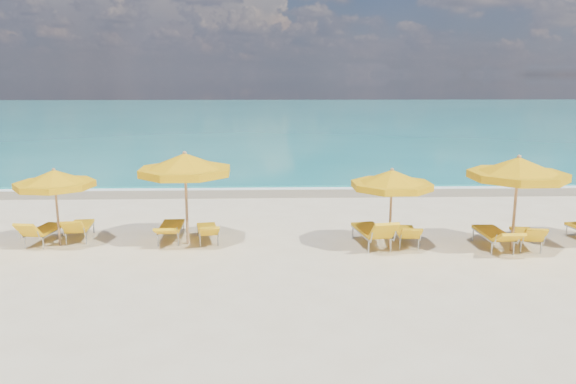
{
  "coord_description": "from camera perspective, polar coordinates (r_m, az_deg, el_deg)",
  "views": [
    {
      "loc": [
        -0.5,
        -14.43,
        4.54
      ],
      "look_at": [
        0.0,
        1.5,
        1.2
      ],
      "focal_mm": 35.0,
      "sensor_mm": 36.0,
      "label": 1
    }
  ],
  "objects": [
    {
      "name": "ground_plane",
      "position": [
        15.13,
        0.18,
        -5.62
      ],
      "size": [
        120.0,
        120.0,
        0.0
      ],
      "primitive_type": "plane",
      "color": "beige"
    },
    {
      "name": "ocean",
      "position": [
        62.59,
        -1.35,
        7.66
      ],
      "size": [
        120.0,
        80.0,
        0.3
      ],
      "primitive_type": "cube",
      "color": "#167F7F",
      "rests_on": "ground"
    },
    {
      "name": "wet_sand_band",
      "position": [
        22.3,
        -0.47,
        0.09
      ],
      "size": [
        120.0,
        2.6,
        0.01
      ],
      "primitive_type": "cube",
      "color": "tan",
      "rests_on": "ground"
    },
    {
      "name": "foam_line",
      "position": [
        23.08,
        -0.52,
        0.49
      ],
      "size": [
        120.0,
        1.2,
        0.03
      ],
      "primitive_type": "cube",
      "color": "white",
      "rests_on": "ground"
    },
    {
      "name": "whitecap_near",
      "position": [
        32.23,
        -11.63,
        3.49
      ],
      "size": [
        14.0,
        0.36,
        0.05
      ],
      "primitive_type": "cube",
      "color": "white",
      "rests_on": "ground"
    },
    {
      "name": "whitecap_far",
      "position": [
        39.62,
        10.65,
        5.05
      ],
      "size": [
        18.0,
        0.3,
        0.05
      ],
      "primitive_type": "cube",
      "color": "white",
      "rests_on": "ground"
    },
    {
      "name": "umbrella_2",
      "position": [
        16.1,
        -22.63,
        1.17
      ],
      "size": [
        2.52,
        2.52,
        2.13
      ],
      "rotation": [
        0.0,
        0.0,
        0.23
      ],
      "color": "tan",
      "rests_on": "ground"
    },
    {
      "name": "umbrella_3",
      "position": [
        15.17,
        -10.42,
        2.71
      ],
      "size": [
        3.35,
        3.35,
        2.56
      ],
      "rotation": [
        0.0,
        0.0,
        0.42
      ],
      "color": "tan",
      "rests_on": "ground"
    },
    {
      "name": "umbrella_4",
      "position": [
        14.8,
        10.5,
        1.2
      ],
      "size": [
        2.85,
        2.85,
        2.18
      ],
      "rotation": [
        0.0,
        0.0,
        0.42
      ],
      "color": "tan",
      "rests_on": "ground"
    },
    {
      "name": "umbrella_5",
      "position": [
        15.48,
        22.33,
        2.15
      ],
      "size": [
        3.33,
        3.33,
        2.55
      ],
      "rotation": [
        0.0,
        0.0,
        0.43
      ],
      "color": "tan",
      "rests_on": "ground"
    },
    {
      "name": "lounger_2_left",
      "position": [
        16.84,
        -23.49,
        -4.05
      ],
      "size": [
        0.82,
        1.77,
        0.82
      ],
      "rotation": [
        0.0,
        0.0,
        -0.15
      ],
      "color": "#A5A8AD",
      "rests_on": "ground"
    },
    {
      "name": "lounger_2_right",
      "position": [
        16.84,
        -20.38,
        -3.81
      ],
      "size": [
        0.77,
        1.77,
        0.79
      ],
      "rotation": [
        0.0,
        0.0,
        0.12
      ],
      "color": "#A5A8AD",
      "rests_on": "ground"
    },
    {
      "name": "lounger_3_left",
      "position": [
        16.01,
        -11.8,
        -4.07
      ],
      "size": [
        0.66,
        1.91,
        0.68
      ],
      "rotation": [
        0.0,
        0.0,
        0.03
      ],
      "color": "#A5A8AD",
      "rests_on": "ground"
    },
    {
      "name": "lounger_3_right",
      "position": [
        15.77,
        -8.17,
        -4.28
      ],
      "size": [
        0.81,
        1.68,
        0.68
      ],
      "rotation": [
        0.0,
        0.0,
        0.18
      ],
      "color": "#A5A8AD",
      "rests_on": "ground"
    },
    {
      "name": "lounger_4_left",
      "position": [
        15.32,
        8.49,
        -4.55
      ],
      "size": [
        0.99,
        2.04,
        0.96
      ],
      "rotation": [
        0.0,
        0.0,
        0.17
      ],
      "color": "#A5A8AD",
      "rests_on": "ground"
    },
    {
      "name": "lounger_4_right",
      "position": [
        15.66,
        11.91,
        -4.52
      ],
      "size": [
        0.66,
        1.65,
        0.72
      ],
      "rotation": [
        0.0,
        0.0,
        -0.08
      ],
      "color": "#A5A8AD",
      "rests_on": "ground"
    },
    {
      "name": "lounger_5_left",
      "position": [
        15.95,
        20.15,
        -4.58
      ],
      "size": [
        0.69,
        1.98,
        0.76
      ],
      "rotation": [
        0.0,
        0.0,
        0.02
      ],
      "color": "#A5A8AD",
      "rests_on": "ground"
    },
    {
      "name": "lounger_5_right",
      "position": [
        16.35,
        22.99,
        -4.49
      ],
      "size": [
        0.82,
        1.71,
        0.79
      ],
      "rotation": [
        0.0,
        0.0,
        -0.17
      ],
      "color": "#A5A8AD",
      "rests_on": "ground"
    }
  ]
}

